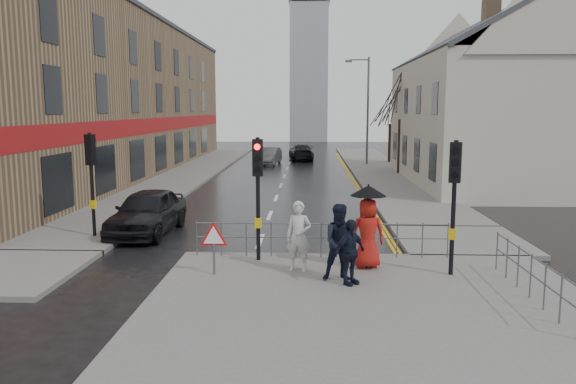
# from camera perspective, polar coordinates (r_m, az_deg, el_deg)

# --- Properties ---
(ground) EXTENTS (120.00, 120.00, 0.00)m
(ground) POSITION_cam_1_polar(r_m,az_deg,el_deg) (15.60, -3.82, -7.57)
(ground) COLOR black
(ground) RESTS_ON ground
(near_pavement) EXTENTS (10.00, 9.00, 0.14)m
(near_pavement) POSITION_cam_1_polar(r_m,az_deg,el_deg) (12.25, 8.81, -11.84)
(near_pavement) COLOR #605E5B
(near_pavement) RESTS_ON ground
(left_pavement) EXTENTS (4.00, 44.00, 0.14)m
(left_pavement) POSITION_cam_1_polar(r_m,az_deg,el_deg) (39.00, -9.84, 2.08)
(left_pavement) COLOR #605E5B
(left_pavement) RESTS_ON ground
(right_pavement) EXTENTS (4.00, 40.00, 0.14)m
(right_pavement) POSITION_cam_1_polar(r_m,az_deg,el_deg) (40.44, 9.12, 2.32)
(right_pavement) COLOR #605E5B
(right_pavement) RESTS_ON ground
(pavement_bridge_right) EXTENTS (4.00, 4.20, 0.14)m
(pavement_bridge_right) POSITION_cam_1_polar(r_m,az_deg,el_deg) (19.05, 17.09, -4.76)
(pavement_bridge_right) COLOR #605E5B
(pavement_bridge_right) RESTS_ON ground
(building_left_terrace) EXTENTS (8.00, 42.00, 10.00)m
(building_left_terrace) POSITION_cam_1_polar(r_m,az_deg,el_deg) (39.34, -18.29, 9.03)
(building_left_terrace) COLOR #876F4E
(building_left_terrace) RESTS_ON ground
(building_right_cream) EXTENTS (9.00, 16.40, 10.10)m
(building_right_cream) POSITION_cam_1_polar(r_m,az_deg,el_deg) (34.52, 19.94, 8.73)
(building_right_cream) COLOR #B8B3A0
(building_right_cream) RESTS_ON ground
(church_tower) EXTENTS (5.00, 5.00, 18.00)m
(church_tower) POSITION_cam_1_polar(r_m,az_deg,el_deg) (77.06, 2.13, 11.91)
(church_tower) COLOR #979AA0
(church_tower) RESTS_ON ground
(traffic_signal_near_left) EXTENTS (0.28, 0.27, 3.40)m
(traffic_signal_near_left) POSITION_cam_1_polar(r_m,az_deg,el_deg) (15.28, -3.09, 1.52)
(traffic_signal_near_left) COLOR black
(traffic_signal_near_left) RESTS_ON near_pavement
(traffic_signal_near_right) EXTENTS (0.34, 0.33, 3.40)m
(traffic_signal_near_right) POSITION_cam_1_polar(r_m,az_deg,el_deg) (14.49, 16.56, 0.80)
(traffic_signal_near_right) COLOR black
(traffic_signal_near_right) RESTS_ON near_pavement
(traffic_signal_far_left) EXTENTS (0.34, 0.33, 3.40)m
(traffic_signal_far_left) POSITION_cam_1_polar(r_m,az_deg,el_deg) (19.36, -19.36, 2.51)
(traffic_signal_far_left) COLOR black
(traffic_signal_far_left) RESTS_ON left_pavement
(guard_railing_front) EXTENTS (7.14, 0.04, 1.00)m
(guard_railing_front) POSITION_cam_1_polar(r_m,az_deg,el_deg) (15.89, 3.41, -4.07)
(guard_railing_front) COLOR #595B5E
(guard_railing_front) RESTS_ON near_pavement
(guard_railing_side) EXTENTS (0.04, 4.54, 1.00)m
(guard_railing_side) POSITION_cam_1_polar(r_m,az_deg,el_deg) (13.56, 23.48, -7.01)
(guard_railing_side) COLOR #595B5E
(guard_railing_side) RESTS_ON near_pavement
(warning_sign) EXTENTS (0.80, 0.07, 1.35)m
(warning_sign) POSITION_cam_1_polar(r_m,az_deg,el_deg) (14.29, -7.56, -4.80)
(warning_sign) COLOR #595B5E
(warning_sign) RESTS_ON near_pavement
(street_lamp) EXTENTS (1.83, 0.25, 8.00)m
(street_lamp) POSITION_cam_1_polar(r_m,az_deg,el_deg) (43.12, 7.88, 8.89)
(street_lamp) COLOR #595B5E
(street_lamp) RESTS_ON right_pavement
(tree_near) EXTENTS (2.40, 2.40, 6.58)m
(tree_near) POSITION_cam_1_polar(r_m,az_deg,el_deg) (37.39, 11.41, 9.55)
(tree_near) COLOR black
(tree_near) RESTS_ON right_pavement
(tree_far) EXTENTS (2.40, 2.40, 5.64)m
(tree_far) POSITION_cam_1_polar(r_m,az_deg,el_deg) (45.37, 10.39, 8.44)
(tree_far) COLOR black
(tree_far) RESTS_ON right_pavement
(pedestrian_a) EXTENTS (0.73, 0.55, 1.82)m
(pedestrian_a) POSITION_cam_1_polar(r_m,az_deg,el_deg) (14.46, 1.09, -4.53)
(pedestrian_a) COLOR #B7B8B3
(pedestrian_a) RESTS_ON near_pavement
(pedestrian_b) EXTENTS (0.98, 0.80, 1.88)m
(pedestrian_b) POSITION_cam_1_polar(r_m,az_deg,el_deg) (13.75, 5.43, -5.11)
(pedestrian_b) COLOR black
(pedestrian_b) RESTS_ON near_pavement
(pedestrian_with_umbrella) EXTENTS (1.00, 0.96, 2.20)m
(pedestrian_with_umbrella) POSITION_cam_1_polar(r_m,az_deg,el_deg) (14.84, 8.10, -3.29)
(pedestrian_with_umbrella) COLOR #A71A13
(pedestrian_with_umbrella) RESTS_ON near_pavement
(pedestrian_d) EXTENTS (0.95, 0.90, 1.58)m
(pedestrian_d) POSITION_cam_1_polar(r_m,az_deg,el_deg) (13.46, 6.30, -6.09)
(pedestrian_d) COLOR black
(pedestrian_d) RESTS_ON near_pavement
(car_parked) EXTENTS (2.08, 4.64, 1.55)m
(car_parked) POSITION_cam_1_polar(r_m,az_deg,el_deg) (20.03, -14.10, -1.95)
(car_parked) COLOR black
(car_parked) RESTS_ON ground
(car_mid) EXTENTS (1.88, 4.23, 1.35)m
(car_mid) POSITION_cam_1_polar(r_m,az_deg,el_deg) (43.80, -1.96, 3.67)
(car_mid) COLOR #444649
(car_mid) RESTS_ON ground
(car_far) EXTENTS (2.31, 4.79, 1.35)m
(car_far) POSITION_cam_1_polar(r_m,az_deg,el_deg) (47.75, 1.34, 4.07)
(car_far) COLOR black
(car_far) RESTS_ON ground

